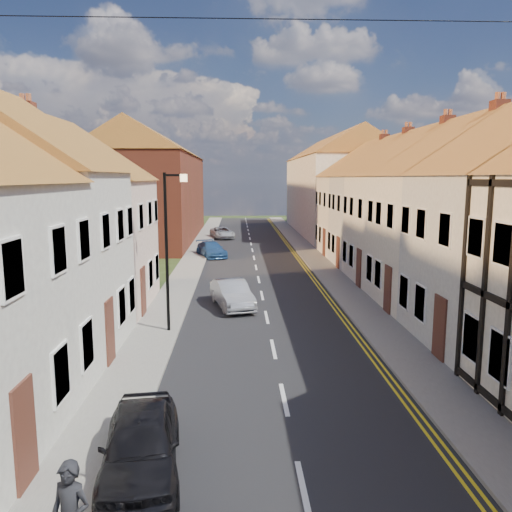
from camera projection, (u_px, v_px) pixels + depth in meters
road at (259, 280)px, 29.25m from camera, size 7.00×90.00×0.02m
pavement_left at (183, 279)px, 29.08m from camera, size 1.80×90.00×0.12m
pavement_right at (333, 278)px, 29.40m from camera, size 1.80×90.00×0.12m
cottage_r_cream_mid at (471, 210)px, 22.48m from camera, size 8.30×5.20×9.00m
cottage_r_pink at (426, 204)px, 27.81m from camera, size 8.30×6.00×9.00m
cottage_r_white_far at (395, 200)px, 33.14m from camera, size 8.30×5.20×9.00m
cottage_r_cream_far at (373, 197)px, 38.47m from camera, size 8.30×6.00×9.00m
cottage_l_pink at (56, 213)px, 22.15m from camera, size 8.30×6.30×8.80m
block_right_far at (335, 184)px, 53.45m from camera, size 8.30×24.20×10.50m
block_left_far at (153, 184)px, 47.82m from camera, size 8.30×24.20×10.50m
lamppost at (169, 242)px, 18.69m from camera, size 0.88×0.15×6.00m
car_near at (141, 443)px, 10.02m from camera, size 1.97×3.95×1.29m
car_mid at (232, 294)px, 22.93m from camera, size 2.26×4.03×1.26m
car_far at (211, 249)px, 37.67m from camera, size 2.82×4.22×1.14m
car_distant at (222, 233)px, 49.14m from camera, size 2.81×4.42×1.14m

